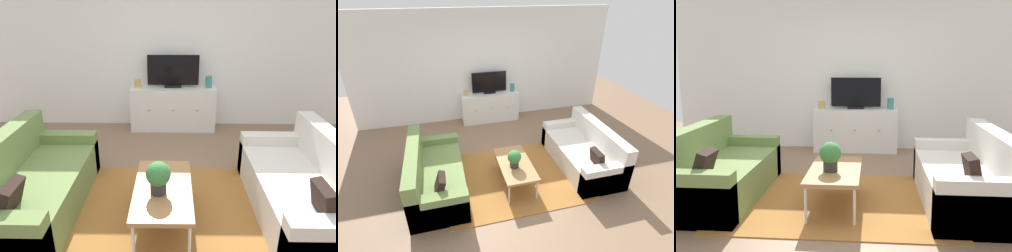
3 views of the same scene
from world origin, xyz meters
The scene contains 11 objects.
ground_plane centered at (0.00, 0.00, 0.00)m, with size 10.00×10.00×0.00m, color #84664C.
wall_back centered at (0.00, 2.55, 1.35)m, with size 6.40×0.12×2.70m, color white.
area_rug centered at (0.00, -0.15, 0.01)m, with size 2.50×1.90×0.01m, color #9E662D.
couch_left_side centered at (-1.44, -0.10, 0.28)m, with size 0.87×1.82×0.82m.
couch_right_side centered at (1.44, -0.10, 0.28)m, with size 0.87×1.82×0.82m.
coffee_table centered at (-0.03, -0.29, 0.39)m, with size 0.55×1.06×0.42m.
potted_plant centered at (-0.07, -0.38, 0.60)m, with size 0.23×0.23×0.31m.
tv_console centered at (0.05, 2.27, 0.37)m, with size 1.43×0.47×0.74m.
flat_screen_tv centered at (0.05, 2.29, 1.00)m, with size 0.86×0.16×0.54m.
glass_vase centered at (0.65, 2.27, 0.83)m, with size 0.11×0.11×0.19m, color teal.
mantel_clock centered at (-0.54, 2.27, 0.80)m, with size 0.11×0.07×0.13m, color tan.
Camera 1 is at (0.06, -2.83, 2.06)m, focal length 33.17 mm.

